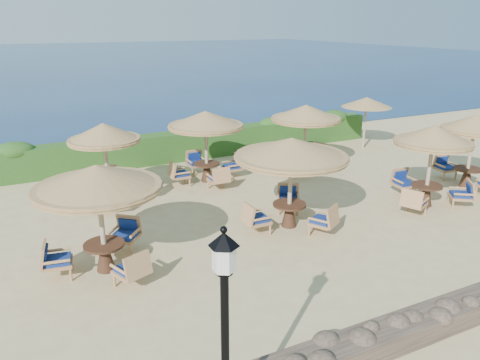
# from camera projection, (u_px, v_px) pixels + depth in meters

# --- Properties ---
(ground) EXTENTS (120.00, 120.00, 0.00)m
(ground) POSITION_uv_depth(u_px,v_px,m) (276.00, 216.00, 14.41)
(ground) COLOR #C9B580
(ground) RESTS_ON ground
(sea) EXTENTS (160.00, 160.00, 0.00)m
(sea) POSITION_uv_depth(u_px,v_px,m) (52.00, 59.00, 73.87)
(sea) COLOR #0B214C
(sea) RESTS_ON ground
(hedge) EXTENTS (18.00, 0.90, 1.20)m
(hedge) POSITION_uv_depth(u_px,v_px,m) (192.00, 145.00, 20.33)
(hedge) COLOR #204616
(hedge) RESTS_ON ground
(stone_wall) EXTENTS (15.00, 0.65, 0.44)m
(stone_wall) POSITION_uv_depth(u_px,v_px,m) (438.00, 318.00, 9.08)
(stone_wall) COLOR brown
(stone_wall) RESTS_ON ground
(lamp_post) EXTENTS (0.44, 0.44, 3.31)m
(lamp_post) POSITION_uv_depth(u_px,v_px,m) (225.00, 354.00, 6.13)
(lamp_post) COLOR black
(lamp_post) RESTS_ON ground
(extra_parasol) EXTENTS (2.30, 2.30, 2.41)m
(extra_parasol) POSITION_uv_depth(u_px,v_px,m) (367.00, 102.00, 21.39)
(extra_parasol) COLOR tan
(extra_parasol) RESTS_ON ground
(cafe_set_0) EXTENTS (2.94, 2.94, 2.65)m
(cafe_set_0) POSITION_uv_depth(u_px,v_px,m) (99.00, 195.00, 10.65)
(cafe_set_0) COLOR tan
(cafe_set_0) RESTS_ON ground
(cafe_set_1) EXTENTS (3.23, 3.23, 2.65)m
(cafe_set_1) POSITION_uv_depth(u_px,v_px,m) (291.00, 161.00, 13.05)
(cafe_set_1) COLOR tan
(cafe_set_1) RESTS_ON ground
(cafe_set_2) EXTENTS (2.76, 2.63, 2.65)m
(cafe_set_2) POSITION_uv_depth(u_px,v_px,m) (432.00, 152.00, 14.66)
(cafe_set_2) COLOR tan
(cafe_set_2) RESTS_ON ground
(cafe_set_3) EXTENTS (2.88, 2.88, 2.65)m
(cafe_set_3) POSITION_uv_depth(u_px,v_px,m) (106.00, 153.00, 15.00)
(cafe_set_3) COLOR tan
(cafe_set_3) RESTS_ON ground
(cafe_set_4) EXTENTS (2.80, 2.80, 2.65)m
(cafe_set_4) POSITION_uv_depth(u_px,v_px,m) (206.00, 134.00, 16.95)
(cafe_set_4) COLOR tan
(cafe_set_4) RESTS_ON ground
(cafe_set_5) EXTENTS (2.82, 2.72, 2.65)m
(cafe_set_5) POSITION_uv_depth(u_px,v_px,m) (306.00, 122.00, 18.13)
(cafe_set_5) COLOR tan
(cafe_set_5) RESTS_ON ground
(cafe_set_6) EXTENTS (2.29, 2.87, 2.65)m
(cafe_set_6) POSITION_uv_depth(u_px,v_px,m) (473.00, 136.00, 16.32)
(cafe_set_6) COLOR tan
(cafe_set_6) RESTS_ON ground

